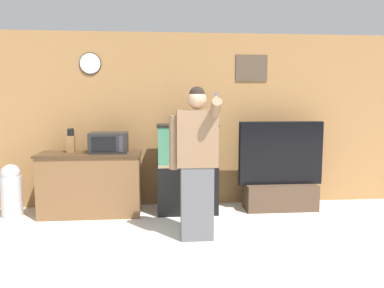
{
  "coord_description": "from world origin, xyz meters",
  "views": [
    {
      "loc": [
        -0.42,
        -2.7,
        1.61
      ],
      "look_at": [
        -0.01,
        2.0,
        1.05
      ],
      "focal_mm": 35.0,
      "sensor_mm": 36.0,
      "label": 1
    }
  ],
  "objects_px": {
    "person_standing": "(196,161)",
    "trash_bin": "(11,190)",
    "counter_island": "(91,184)",
    "microwave": "(109,142)",
    "aquarium_on_stand": "(187,169)",
    "tv_on_stand": "(280,184)",
    "knife_block": "(71,143)"
  },
  "relations": [
    {
      "from": "aquarium_on_stand",
      "to": "person_standing",
      "type": "xyz_separation_m",
      "value": [
        0.02,
        -1.07,
        0.28
      ]
    },
    {
      "from": "person_standing",
      "to": "trash_bin",
      "type": "height_order",
      "value": "person_standing"
    },
    {
      "from": "microwave",
      "to": "knife_block",
      "type": "relative_size",
      "value": 1.52
    },
    {
      "from": "tv_on_stand",
      "to": "person_standing",
      "type": "xyz_separation_m",
      "value": [
        -1.35,
        -1.08,
        0.54
      ]
    },
    {
      "from": "microwave",
      "to": "person_standing",
      "type": "relative_size",
      "value": 0.29
    },
    {
      "from": "aquarium_on_stand",
      "to": "tv_on_stand",
      "type": "distance_m",
      "value": 1.4
    },
    {
      "from": "tv_on_stand",
      "to": "trash_bin",
      "type": "relative_size",
      "value": 1.77
    },
    {
      "from": "trash_bin",
      "to": "person_standing",
      "type": "bearing_deg",
      "value": -23.13
    },
    {
      "from": "knife_block",
      "to": "aquarium_on_stand",
      "type": "height_order",
      "value": "aquarium_on_stand"
    },
    {
      "from": "aquarium_on_stand",
      "to": "tv_on_stand",
      "type": "xyz_separation_m",
      "value": [
        1.38,
        0.01,
        -0.26
      ]
    },
    {
      "from": "aquarium_on_stand",
      "to": "trash_bin",
      "type": "height_order",
      "value": "aquarium_on_stand"
    },
    {
      "from": "counter_island",
      "to": "tv_on_stand",
      "type": "distance_m",
      "value": 2.73
    },
    {
      "from": "knife_block",
      "to": "aquarium_on_stand",
      "type": "distance_m",
      "value": 1.66
    },
    {
      "from": "aquarium_on_stand",
      "to": "person_standing",
      "type": "bearing_deg",
      "value": -88.68
    },
    {
      "from": "microwave",
      "to": "counter_island",
      "type": "bearing_deg",
      "value": -178.51
    },
    {
      "from": "person_standing",
      "to": "trash_bin",
      "type": "bearing_deg",
      "value": 156.87
    },
    {
      "from": "trash_bin",
      "to": "counter_island",
      "type": "bearing_deg",
      "value": 0.22
    },
    {
      "from": "knife_block",
      "to": "tv_on_stand",
      "type": "distance_m",
      "value": 3.06
    },
    {
      "from": "trash_bin",
      "to": "aquarium_on_stand",
      "type": "bearing_deg",
      "value": 0.47
    },
    {
      "from": "knife_block",
      "to": "trash_bin",
      "type": "distance_m",
      "value": 1.03
    },
    {
      "from": "knife_block",
      "to": "tv_on_stand",
      "type": "height_order",
      "value": "tv_on_stand"
    },
    {
      "from": "counter_island",
      "to": "aquarium_on_stand",
      "type": "xyz_separation_m",
      "value": [
        1.35,
        0.02,
        0.19
      ]
    },
    {
      "from": "aquarium_on_stand",
      "to": "microwave",
      "type": "bearing_deg",
      "value": -179.53
    },
    {
      "from": "knife_block",
      "to": "microwave",
      "type": "bearing_deg",
      "value": -3.61
    },
    {
      "from": "counter_island",
      "to": "person_standing",
      "type": "relative_size",
      "value": 0.8
    },
    {
      "from": "microwave",
      "to": "tv_on_stand",
      "type": "relative_size",
      "value": 0.4
    },
    {
      "from": "person_standing",
      "to": "counter_island",
      "type": "bearing_deg",
      "value": 142.65
    },
    {
      "from": "counter_island",
      "to": "person_standing",
      "type": "bearing_deg",
      "value": -37.35
    },
    {
      "from": "microwave",
      "to": "person_standing",
      "type": "xyz_separation_m",
      "value": [
        1.12,
        -1.06,
        -0.1
      ]
    },
    {
      "from": "aquarium_on_stand",
      "to": "counter_island",
      "type": "bearing_deg",
      "value": -179.33
    },
    {
      "from": "tv_on_stand",
      "to": "aquarium_on_stand",
      "type": "bearing_deg",
      "value": -179.46
    },
    {
      "from": "counter_island",
      "to": "microwave",
      "type": "relative_size",
      "value": 2.73
    }
  ]
}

